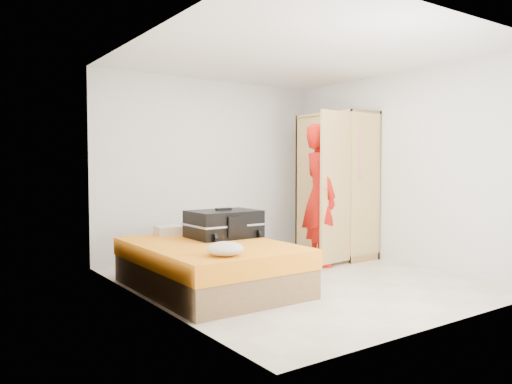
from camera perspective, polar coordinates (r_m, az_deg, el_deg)
room at (r=5.80m, az=4.65°, el=2.69°), size 4.00×4.02×2.60m
bed at (r=5.46m, az=-5.30°, el=-8.40°), size 1.42×2.02×0.50m
wardrobe at (r=7.41m, az=9.13°, el=0.40°), size 1.17×1.25×2.10m
person at (r=6.73m, az=7.36°, el=-0.32°), size 0.68×0.81×1.89m
suitcase at (r=5.82m, az=-3.70°, el=-3.67°), size 0.80×0.60×0.34m
round_cushion at (r=4.65m, az=-3.53°, el=-6.48°), size 0.34×0.34×0.13m
pillow at (r=6.19m, az=-8.75°, el=-4.26°), size 0.61×0.37×0.10m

